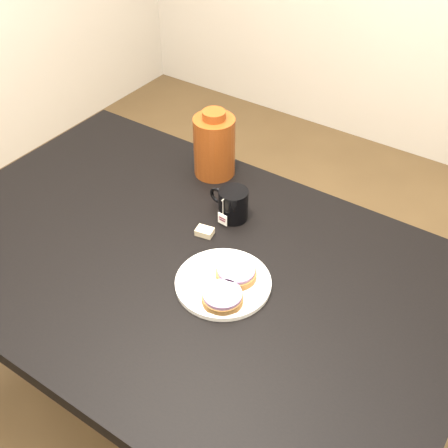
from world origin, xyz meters
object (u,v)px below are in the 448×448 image
object	(u,v)px
bagel_front	(222,297)
bagel_package	(214,145)
bagel_back	(236,273)
teabag_pouch	(205,232)
plate	(223,282)
table	(185,282)
mug	(233,204)

from	to	relation	value
bagel_front	bagel_package	world-z (taller)	bagel_package
bagel_back	teabag_pouch	distance (m)	0.19
bagel_package	bagel_back	bearing A→B (deg)	-48.53
plate	bagel_back	size ratio (longest dim) A/B	1.97
table	bagel_back	distance (m)	0.19
table	plate	bearing A→B (deg)	-7.23
teabag_pouch	bagel_package	distance (m)	0.30
mug	bagel_back	bearing A→B (deg)	-49.37
plate	teabag_pouch	bearing A→B (deg)	139.20
plate	mug	distance (m)	0.26
plate	mug	world-z (taller)	mug
bagel_back	bagel_front	world-z (taller)	same
table	bagel_back	bearing A→B (deg)	4.84
mug	teabag_pouch	size ratio (longest dim) A/B	2.76
mug	table	bearing A→B (deg)	-88.18
plate	bagel_back	distance (m)	0.04
bagel_front	bagel_package	size ratio (longest dim) A/B	0.65
bagel_back	teabag_pouch	xyz separation A→B (m)	(-0.16, 0.09, -0.02)
bagel_back	table	bearing A→B (deg)	-175.16
mug	teabag_pouch	xyz separation A→B (m)	(-0.02, -0.10, -0.04)
mug	bagel_package	size ratio (longest dim) A/B	0.60
bagel_package	bagel_front	bearing A→B (deg)	-53.07
plate	bagel_package	distance (m)	0.48
bagel_back	teabag_pouch	size ratio (longest dim) A/B	2.59
mug	plate	bearing A→B (deg)	-56.45
bagel_back	mug	world-z (taller)	mug
plate	bagel_front	world-z (taller)	bagel_front
table	teabag_pouch	bearing A→B (deg)	95.19
plate	teabag_pouch	world-z (taller)	teabag_pouch
bagel_back	teabag_pouch	bearing A→B (deg)	149.68
bagel_front	teabag_pouch	xyz separation A→B (m)	(-0.18, 0.18, -0.02)
bagel_package	table	bearing A→B (deg)	-66.91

